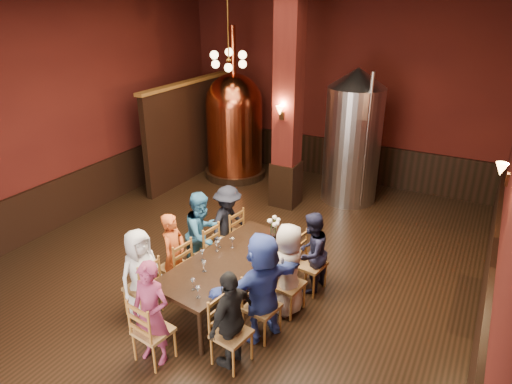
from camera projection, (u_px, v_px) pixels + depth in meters
The scene contains 39 objects.
room at pixel (231, 144), 7.19m from camera, with size 10.00×10.02×4.50m.
wainscot_right at pixel (484, 311), 6.16m from camera, with size 0.08×9.90×1.00m, color black.
wainscot_back at pixel (331, 158), 11.88m from camera, with size 7.90×0.08×1.00m, color black.
wainscot_left at pixel (72, 196), 9.62m from camera, with size 0.08×9.90×1.00m, color black.
column at pixel (288, 107), 9.57m from camera, with size 0.58×0.58×4.50m, color #4C1510.
partition at pixel (190, 132), 11.58m from camera, with size 0.22×3.50×2.40m, color black.
pendant_cluster at pixel (229, 60), 9.97m from camera, with size 0.90×0.90×1.70m, color #A57226, non-canonical shape.
sconce_wall at pixel (509, 174), 6.15m from camera, with size 0.20×0.20×0.36m, color black, non-canonical shape.
sconce_column at pixel (282, 112), 9.35m from camera, with size 0.20×0.20×0.36m, color black, non-canonical shape.
dining_table at pixel (229, 263), 6.91m from camera, with size 1.32×2.51×0.75m.
chair_0 at pixel (142, 287), 6.73m from camera, with size 0.46×0.46×0.92m, color olive, non-canonical shape.
person_0 at pixel (141, 273), 6.63m from camera, with size 0.68×0.44×1.39m, color silver.
chair_1 at pixel (175, 267), 7.22m from camera, with size 0.46×0.46×0.92m, color olive, non-canonical shape.
person_1 at pixel (174, 254), 7.13m from camera, with size 0.50×0.33×1.38m, color #BA4D1F.
chair_2 at pixel (203, 249), 7.71m from camera, with size 0.46×0.46×0.92m, color olive, non-canonical shape.
person_2 at pixel (202, 234), 7.59m from camera, with size 0.73×0.36×1.50m, color #2B6690.
chair_3 at pixel (228, 234), 8.20m from camera, with size 0.46×0.46×0.92m, color olive, non-canonical shape.
person_3 at pixel (228, 223), 8.11m from camera, with size 0.89×0.51×1.38m, color black.
chair_4 at pixel (231, 334), 5.81m from camera, with size 0.46×0.46×0.92m, color olive, non-canonical shape.
person_4 at pixel (231, 319), 5.71m from camera, with size 0.81×0.34×1.38m, color black.
chair_5 at pixel (262, 307), 6.30m from camera, with size 0.46×0.46×0.92m, color olive, non-canonical shape.
person_5 at pixel (262, 287), 6.16m from camera, with size 1.48×0.47×1.59m, color #3951AD.
chair_6 at pixel (288, 284), 6.79m from camera, with size 0.46×0.46×0.92m, color olive, non-canonical shape.
person_6 at pixel (288, 269), 6.68m from camera, with size 0.70×0.46×1.44m, color beige.
chair_7 at pixel (310, 264), 7.28m from camera, with size 0.46×0.46×0.92m, color olive, non-canonical shape.
person_7 at pixel (311, 253), 7.19m from camera, with size 0.66×0.32×1.35m, color #1C1D38.
chair_8 at pixel (153, 330), 5.86m from camera, with size 0.46×0.46×0.92m, color olive, non-canonical shape.
person_8 at pixel (151, 313), 5.75m from camera, with size 0.53×0.35×1.46m, color #7F2A4A.
copper_kettle at pixel (234, 125), 11.56m from camera, with size 1.81×1.81×3.75m.
steel_vessel at pixel (353, 137), 10.12m from camera, with size 1.26×1.26×3.02m.
rose_vase at pixel (274, 224), 7.42m from camera, with size 0.22×0.22×0.37m.
wine_glass_0 at pixel (257, 253), 6.88m from camera, with size 0.07×0.07×0.17m, color white, non-canonical shape.
wine_glass_1 at pixel (198, 292), 5.98m from camera, with size 0.07×0.07×0.17m, color white, non-canonical shape.
wine_glass_2 at pixel (217, 247), 7.06m from camera, with size 0.07×0.07×0.17m, color white, non-canonical shape.
wine_glass_3 at pixel (219, 243), 7.16m from camera, with size 0.07×0.07×0.17m, color white, non-canonical shape.
wine_glass_4 at pixel (193, 284), 6.14m from camera, with size 0.07×0.07×0.17m, color white, non-canonical shape.
wine_glass_5 at pixel (202, 255), 6.82m from camera, with size 0.07×0.07×0.17m, color white, non-canonical shape.
wine_glass_6 at pixel (204, 266), 6.55m from camera, with size 0.07×0.07×0.17m, color white, non-canonical shape.
wine_glass_7 at pixel (232, 243), 7.16m from camera, with size 0.07×0.07×0.17m, color white, non-canonical shape.
Camera 1 is at (3.63, -5.86, 4.44)m, focal length 32.00 mm.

